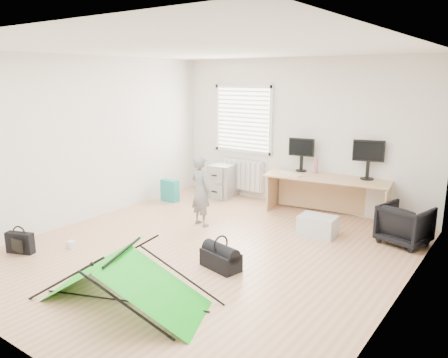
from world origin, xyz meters
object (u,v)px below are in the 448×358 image
Objects in this scene: laptop_bag at (20,243)px; duffel_bag at (221,260)px; desk at (326,197)px; filing_cabinet at (223,181)px; kite at (124,277)px; monitor_right at (368,165)px; storage_crate at (318,226)px; thermos at (316,166)px; office_chair at (405,224)px; monitor_left at (302,159)px; person at (201,191)px.

laptop_bag is 0.74× the size of duffel_bag.
desk is 2.19m from filing_cabinet.
duffel_bag is (1.95, -2.76, -0.22)m from filing_cabinet.
filing_cabinet is 0.36× the size of kite.
monitor_right reaches higher than filing_cabinet.
storage_crate is 4.27m from laptop_bag.
storage_crate is (0.55, -1.08, -0.68)m from thermos.
office_chair is 1.17× the size of storage_crate.
laptop_bag is (-3.36, -4.16, -0.80)m from monitor_right.
monitor_left is 0.84× the size of storage_crate.
person reaches higher than desk.
kite is at bearing -106.32° from desk.
thermos is (1.90, 0.14, 0.50)m from filing_cabinet.
monitor_left is 1.58m from storage_crate.
laptop_bag is 2.79m from duffel_bag.
desk is 0.87m from monitor_right.
desk is at bearing 60.15° from kite.
desk reaches higher than office_chair.
thermos is 2.99m from duffel_bag.
person is 1.77m from duffel_bag.
duffel_bag is at bearing 4.07° from laptop_bag.
thermos is 0.46× the size of storage_crate.
office_chair reaches higher than storage_crate.
desk is 0.59m from thermos.
monitor_right is 4.45m from kite.
storage_crate is 1.04× the size of duffel_bag.
laptop_bag is (-3.02, -3.01, -0.01)m from storage_crate.
filing_cabinet is 1.34× the size of monitor_right.
desk is 1.10× the size of kite.
laptop_bag is (-2.77, -3.92, -0.21)m from desk.
monitor_left is (1.62, 0.15, 0.59)m from filing_cabinet.
filing_cabinet is 1.47× the size of monitor_left.
thermos is 0.40× the size of office_chair.
monitor_right is at bearing 52.88° from kite.
filing_cabinet is (-2.19, 0.04, -0.02)m from desk.
filing_cabinet is at bearing 158.85° from storage_crate.
kite is at bearing 123.41° from person.
person reaches higher than storage_crate.
monitor_left is 0.87× the size of duffel_bag.
kite reaches higher than storage_crate.
thermos is 0.22× the size of person.
thermos is at bearing 37.52° from laptop_bag.
storage_crate is (2.45, -0.95, -0.18)m from filing_cabinet.
storage_crate is (-1.15, -0.41, -0.14)m from office_chair.
thermos reaches higher than office_chair.
laptop_bag is at bearing -142.25° from duffel_bag.
laptop_bag is (-0.57, -3.96, -0.19)m from filing_cabinet.
storage_crate is 1.88m from duffel_bag.
duffel_bag is at bearing 53.86° from kite.
thermos is 0.65× the size of laptop_bag.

